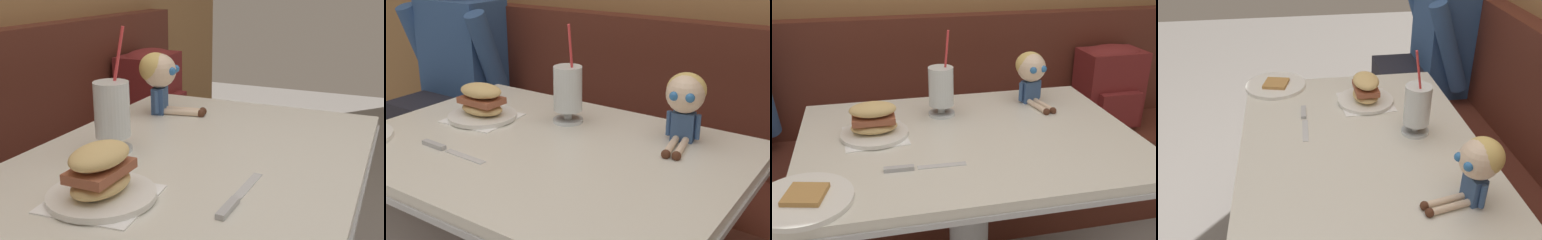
# 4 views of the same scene
# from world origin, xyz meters

# --- Properties ---
(booth_bench) EXTENTS (2.60, 0.48, 1.00)m
(booth_bench) POSITION_xyz_m (0.00, 0.81, 0.33)
(booth_bench) COLOR #512319
(booth_bench) RESTS_ON ground
(diner_table) EXTENTS (1.11, 0.81, 0.74)m
(diner_table) POSITION_xyz_m (0.00, 0.18, 0.54)
(diner_table) COLOR silver
(diner_table) RESTS_ON ground
(toast_plate) EXTENTS (0.25, 0.25, 0.03)m
(toast_plate) POSITION_xyz_m (-0.49, -0.11, 0.75)
(toast_plate) COLOR white
(toast_plate) RESTS_ON diner_table
(milkshake_glass) EXTENTS (0.10, 0.10, 0.31)m
(milkshake_glass) POSITION_xyz_m (-0.06, 0.38, 0.84)
(milkshake_glass) COLOR silver
(milkshake_glass) RESTS_ON diner_table
(sandwich_plate) EXTENTS (0.22, 0.22, 0.12)m
(sandwich_plate) POSITION_xyz_m (-0.30, 0.25, 0.79)
(sandwich_plate) COLOR white
(sandwich_plate) RESTS_ON diner_table
(butter_knife) EXTENTS (0.24, 0.03, 0.01)m
(butter_knife) POSITION_xyz_m (-0.21, 0.00, 0.74)
(butter_knife) COLOR silver
(butter_knife) RESTS_ON diner_table
(seated_doll) EXTENTS (0.13, 0.23, 0.20)m
(seated_doll) POSITION_xyz_m (0.31, 0.44, 0.87)
(seated_doll) COLOR #385689
(seated_doll) RESTS_ON diner_table
(diner_patron) EXTENTS (0.55, 0.48, 0.81)m
(diner_patron) POSITION_xyz_m (-0.98, 0.76, 0.74)
(diner_patron) COLOR #2D4C7F
(diner_patron) RESTS_ON booth_bench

